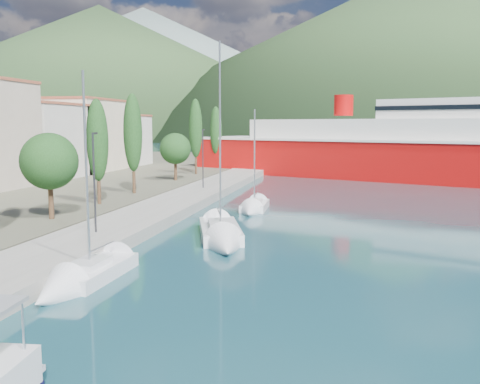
# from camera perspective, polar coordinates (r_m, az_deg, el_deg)

# --- Properties ---
(ground) EXTENTS (1400.00, 1400.00, 0.00)m
(ground) POSITION_cam_1_polar(r_m,az_deg,el_deg) (135.88, 9.38, 4.00)
(ground) COLOR #19454F
(quay) EXTENTS (5.00, 88.00, 0.80)m
(quay) POSITION_cam_1_polar(r_m,az_deg,el_deg) (44.80, -8.09, -1.76)
(quay) COLOR gray
(quay) RESTS_ON ground
(town_buildings) EXTENTS (9.20, 69.20, 11.30)m
(town_buildings) POSITION_cam_1_polar(r_m,az_deg,el_deg) (64.97, -24.19, 5.02)
(town_buildings) COLOR beige
(town_buildings) RESTS_ON land_strip
(tree_row) EXTENTS (3.98, 63.59, 10.93)m
(tree_row) POSITION_cam_1_polar(r_m,az_deg,el_deg) (50.65, -12.28, 5.32)
(tree_row) COLOR #47301E
(tree_row) RESTS_ON land_strip
(lamp_posts) EXTENTS (0.15, 44.66, 6.06)m
(lamp_posts) POSITION_cam_1_polar(r_m,az_deg,el_deg) (34.44, -14.40, 1.59)
(lamp_posts) COLOR #2D2D33
(lamp_posts) RESTS_ON quay
(sailboat_near) EXTENTS (2.39, 7.45, 10.62)m
(sailboat_near) POSITION_cam_1_polar(r_m,az_deg,el_deg) (25.33, -17.32, -9.23)
(sailboat_near) COLOR silver
(sailboat_near) RESTS_ON ground
(sailboat_mid) EXTENTS (5.28, 9.64, 13.45)m
(sailboat_mid) POSITION_cam_1_polar(r_m,az_deg,el_deg) (33.00, -1.86, -5.04)
(sailboat_mid) COLOR silver
(sailboat_mid) RESTS_ON ground
(sailboat_far) EXTENTS (2.34, 6.49, 9.42)m
(sailboat_far) POSITION_cam_1_polar(r_m,az_deg,el_deg) (44.93, 1.32, -1.83)
(sailboat_far) COLOR silver
(sailboat_far) RESTS_ON ground
(ferry) EXTENTS (61.70, 34.70, 12.16)m
(ferry) POSITION_cam_1_polar(r_m,az_deg,el_deg) (75.90, 16.94, 4.15)
(ferry) COLOR #B70A0A
(ferry) RESTS_ON ground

